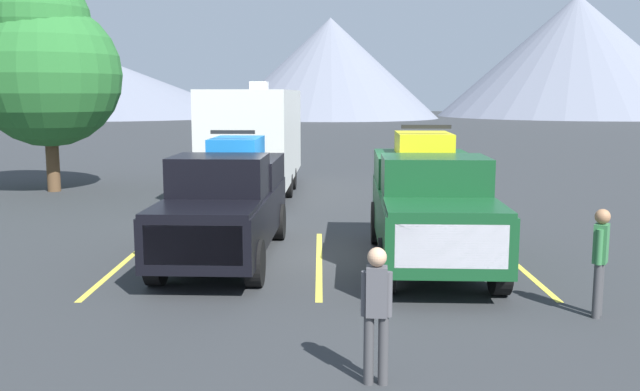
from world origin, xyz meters
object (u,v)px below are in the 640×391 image
camper_trailer_a (256,135)px  pickup_truck_a (228,200)px  pickup_truck_b (430,201)px  person_a (377,306)px  person_b (601,255)px

camper_trailer_a → pickup_truck_a: bearing=-88.4°
pickup_truck_a → pickup_truck_b: 4.12m
pickup_truck_a → person_a: 6.86m
person_b → pickup_truck_b: bearing=121.0°
person_a → camper_trailer_a: bearing=100.3°
pickup_truck_b → pickup_truck_a: bearing=172.9°
camper_trailer_a → person_a: 15.86m
camper_trailer_a → person_a: size_ratio=5.65×
pickup_truck_a → person_b: size_ratio=3.55×
pickup_truck_a → person_b: bearing=-32.5°
camper_trailer_a → person_b: size_ratio=5.56×
person_a → person_b: person_b is taller
camper_trailer_a → pickup_truck_b: bearing=-65.9°
pickup_truck_a → camper_trailer_a: bearing=91.6°
pickup_truck_a → person_a: (2.57, -6.36, -0.24)m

